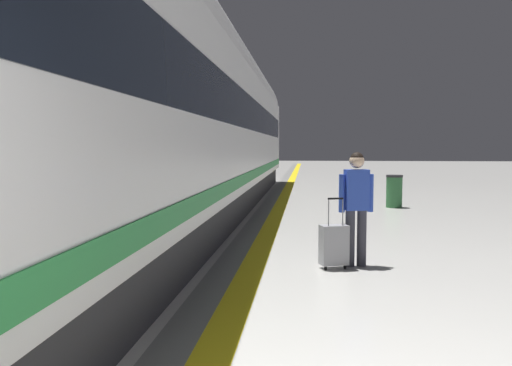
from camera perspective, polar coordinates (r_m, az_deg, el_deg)
The scene contains 6 objects.
safety_line_strip at distance 11.24m, azimuth 1.70°, elevation -4.66°, with size 0.36×80.00×0.01m, color yellow.
tactile_edge_band at distance 11.27m, azimuth 0.19°, elevation -4.64°, with size 0.56×80.00×0.01m, color slate.
high_speed_train at distance 10.72m, azimuth -9.65°, elevation 8.25°, with size 2.94×30.93×4.97m.
passenger_near at distance 7.47m, azimuth 11.01°, elevation -1.89°, with size 0.50×0.27×1.63m.
suitcase_near at distance 7.35m, azimuth 8.58°, elevation -6.76°, with size 0.43×0.34×1.00m.
waste_bin at distance 14.94m, azimuth 15.01°, elevation -0.88°, with size 0.46×0.46×0.91m.
Camera 1 is at (-0.39, -1.09, 1.71)m, focal length 36.24 mm.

